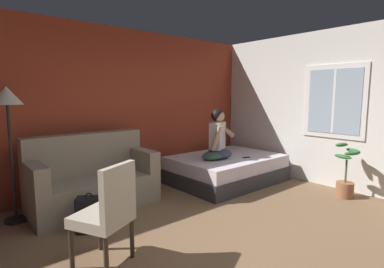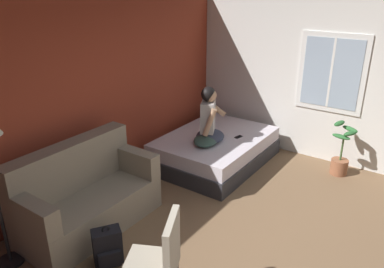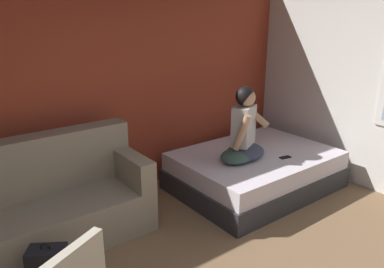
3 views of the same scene
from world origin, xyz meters
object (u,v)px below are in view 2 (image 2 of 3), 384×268
at_px(person_seated, 209,119).
at_px(potted_plant, 341,156).
at_px(cell_phone, 238,137).
at_px(side_chair, 158,261).
at_px(couch, 86,197).
at_px(backpack, 108,247).
at_px(throw_pillow, 206,140).
at_px(bed, 215,149).

height_order(person_seated, potted_plant, person_seated).
height_order(cell_phone, potted_plant, potted_plant).
xyz_separation_m(side_chair, person_seated, (2.63, 1.16, 0.30)).
xyz_separation_m(couch, person_seated, (2.15, -0.40, 0.44)).
distance_m(side_chair, backpack, 0.91).
bearing_deg(throw_pillow, cell_phone, -26.50).
xyz_separation_m(couch, side_chair, (-0.48, -1.55, 0.14)).
bearing_deg(potted_plant, couch, 145.24).
distance_m(backpack, cell_phone, 2.89).
bearing_deg(backpack, cell_phone, 0.11).
bearing_deg(person_seated, potted_plant, -60.63).
bearing_deg(couch, backpack, -115.07).
height_order(couch, backpack, couch).
distance_m(person_seated, throw_pillow, 0.33).
height_order(couch, potted_plant, couch).
xyz_separation_m(side_chair, potted_plant, (3.64, -0.63, -0.23)).
xyz_separation_m(side_chair, throw_pillow, (2.47, 1.11, 0.02)).
bearing_deg(person_seated, cell_phone, -38.80).
relative_size(backpack, throw_pillow, 0.95).
height_order(side_chair, throw_pillow, side_chair).
height_order(throw_pillow, potted_plant, potted_plant).
distance_m(side_chair, cell_phone, 3.14).
distance_m(bed, side_chair, 3.11).
distance_m(bed, person_seated, 0.64).
bearing_deg(throw_pillow, backpack, -173.14).
relative_size(bed, couch, 1.17).
xyz_separation_m(throw_pillow, cell_phone, (0.55, -0.27, -0.07)).
bearing_deg(potted_plant, throw_pillow, 123.67).
bearing_deg(throw_pillow, potted_plant, -56.33).
height_order(bed, throw_pillow, throw_pillow).
bearing_deg(bed, potted_plant, -66.93).
bearing_deg(couch, side_chair, -107.28).
relative_size(bed, potted_plant, 2.34).
relative_size(side_chair, throw_pillow, 2.04).
bearing_deg(cell_phone, potted_plant, -146.02).
bearing_deg(bed, side_chair, -157.66).
distance_m(person_seated, potted_plant, 2.12).
bearing_deg(backpack, bed, 7.19).
distance_m(bed, couch, 2.42).
distance_m(cell_phone, potted_plant, 1.61).
bearing_deg(bed, backpack, -172.81).
bearing_deg(couch, person_seated, -10.53).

